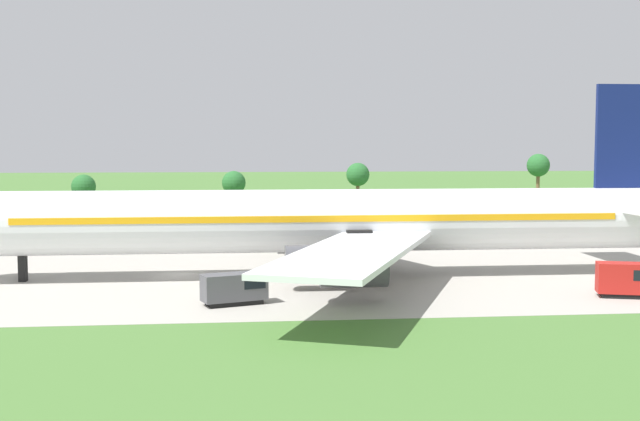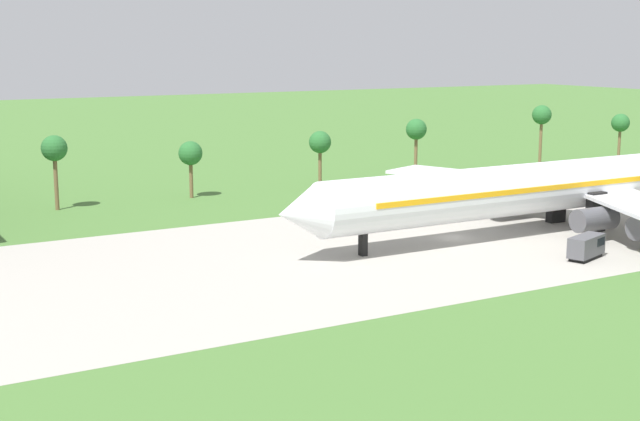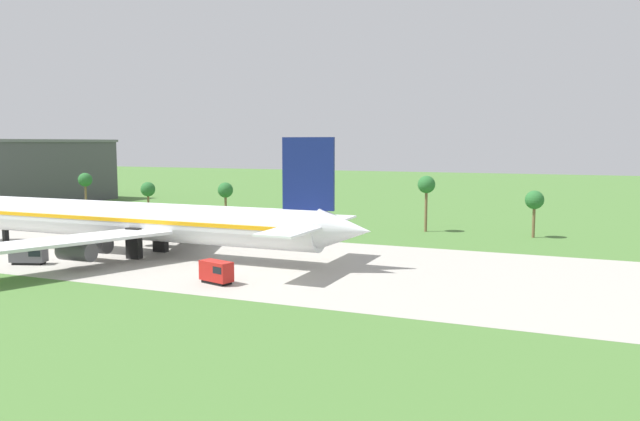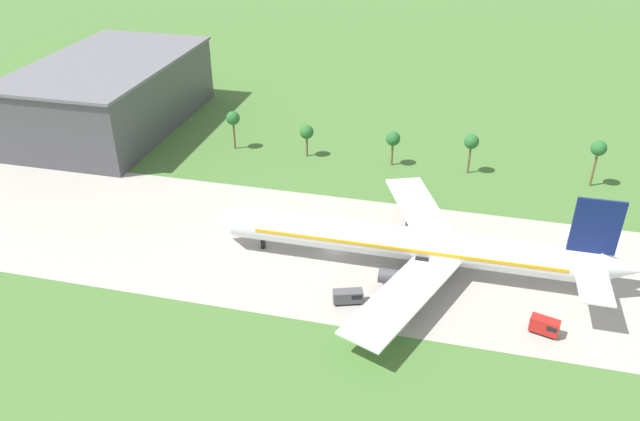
# 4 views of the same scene
# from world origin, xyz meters

# --- Properties ---
(ground_plane) EXTENTS (600.00, 600.00, 0.00)m
(ground_plane) POSITION_xyz_m (0.00, 0.00, 0.00)
(ground_plane) COLOR #477233
(taxiway_strip) EXTENTS (320.00, 44.00, 0.02)m
(taxiway_strip) POSITION_xyz_m (0.00, 0.00, 0.01)
(taxiway_strip) COLOR #A8A399
(taxiway_strip) RESTS_ON ground_plane
(jet_airliner) EXTENTS (80.34, 59.18, 19.09)m
(jet_airliner) POSITION_xyz_m (15.76, -2.28, 5.51)
(jet_airliner) COLOR white
(jet_airliner) RESTS_ON ground_plane
(baggage_tug) EXTENTS (5.59, 3.60, 2.58)m
(baggage_tug) POSITION_xyz_m (5.84, -15.43, 1.39)
(baggage_tug) COLOR black
(baggage_tug) RESTS_ON ground_plane
(catering_van) EXTENTS (5.00, 3.21, 2.97)m
(catering_van) POSITION_xyz_m (38.96, -15.71, 1.58)
(catering_van) COLOR black
(catering_van) RESTS_ON ground_plane
(palm_tree_row) EXTENTS (114.76, 3.60, 11.56)m
(palm_tree_row) POSITION_xyz_m (17.25, 42.00, 7.83)
(palm_tree_row) COLOR brown
(palm_tree_row) RESTS_ON ground_plane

